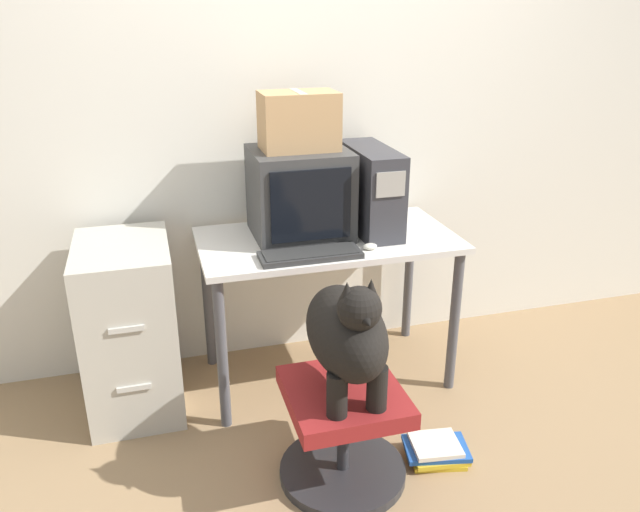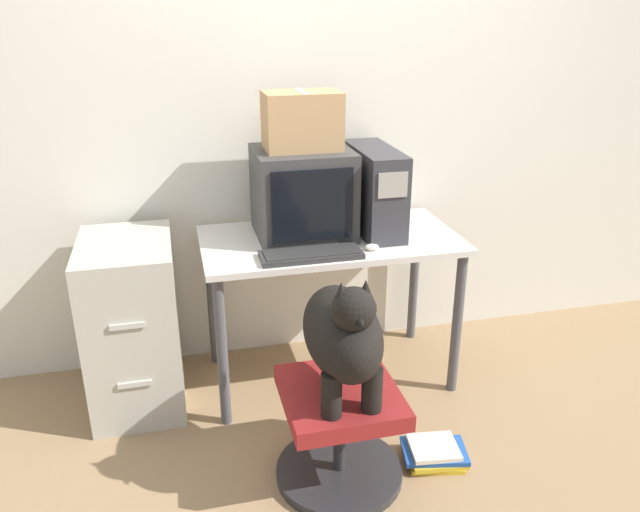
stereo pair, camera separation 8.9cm
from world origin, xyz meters
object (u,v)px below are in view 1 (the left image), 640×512
(crt_monitor, at_px, (300,193))
(book_stack_floor, at_px, (437,451))
(dog, at_px, (348,333))
(pc_tower, at_px, (371,189))
(cardboard_box, at_px, (299,121))
(office_chair, at_px, (343,429))
(keyboard, at_px, (310,255))
(filing_cabinet, at_px, (130,327))

(crt_monitor, xyz_separation_m, book_stack_floor, (0.38, -0.84, -0.94))
(dog, bearing_deg, crt_monitor, 87.56)
(crt_monitor, bearing_deg, pc_tower, -2.96)
(pc_tower, relative_size, cardboard_box, 1.45)
(office_chair, bearing_deg, keyboard, 89.40)
(pc_tower, xyz_separation_m, office_chair, (-0.39, -0.80, -0.75))
(crt_monitor, height_order, cardboard_box, cardboard_box)
(cardboard_box, bearing_deg, filing_cabinet, -175.94)
(keyboard, distance_m, cardboard_box, 0.62)
(keyboard, xyz_separation_m, office_chair, (-0.01, -0.52, -0.56))
(book_stack_floor, bearing_deg, pc_tower, 92.03)
(keyboard, bearing_deg, pc_tower, 36.43)
(pc_tower, xyz_separation_m, keyboard, (-0.38, -0.28, -0.19))
(filing_cabinet, xyz_separation_m, cardboard_box, (0.84, 0.06, 0.91))
(crt_monitor, height_order, pc_tower, crt_monitor)
(filing_cabinet, bearing_deg, office_chair, -43.55)
(keyboard, height_order, cardboard_box, cardboard_box)
(crt_monitor, bearing_deg, dog, -92.44)
(crt_monitor, bearing_deg, office_chair, -92.53)
(dog, bearing_deg, filing_cabinet, 135.28)
(pc_tower, relative_size, book_stack_floor, 1.68)
(crt_monitor, xyz_separation_m, filing_cabinet, (-0.84, -0.06, -0.57))
(pc_tower, bearing_deg, book_stack_floor, -87.97)
(dog, bearing_deg, pc_tower, 65.04)
(cardboard_box, bearing_deg, book_stack_floor, -65.75)
(filing_cabinet, bearing_deg, cardboard_box, 4.06)
(dog, relative_size, filing_cabinet, 0.64)
(dog, bearing_deg, office_chair, 90.00)
(dog, relative_size, cardboard_box, 1.52)
(crt_monitor, distance_m, pc_tower, 0.35)
(crt_monitor, xyz_separation_m, dog, (-0.04, -0.85, -0.29))
(crt_monitor, distance_m, keyboard, 0.36)
(pc_tower, distance_m, cardboard_box, 0.49)
(crt_monitor, bearing_deg, keyboard, -95.85)
(pc_tower, bearing_deg, keyboard, -143.57)
(keyboard, distance_m, filing_cabinet, 0.92)
(crt_monitor, bearing_deg, cardboard_box, 90.00)
(crt_monitor, distance_m, dog, 0.90)
(office_chair, height_order, book_stack_floor, office_chair)
(pc_tower, distance_m, dog, 0.96)
(book_stack_floor, bearing_deg, office_chair, 177.05)
(filing_cabinet, bearing_deg, dog, -44.72)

